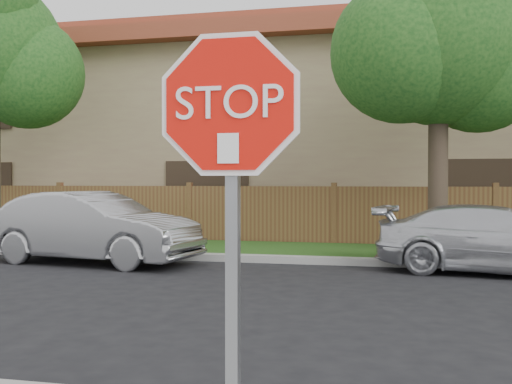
# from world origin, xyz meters

# --- Properties ---
(far_curb) EXTENTS (70.00, 0.30, 0.15)m
(far_curb) POSITION_xyz_m (0.00, 8.15, 0.07)
(far_curb) COLOR gray
(far_curb) RESTS_ON ground
(grass_strip) EXTENTS (70.00, 3.00, 0.12)m
(grass_strip) POSITION_xyz_m (0.00, 9.80, 0.06)
(grass_strip) COLOR #1E4714
(grass_strip) RESTS_ON ground
(fence) EXTENTS (70.00, 0.12, 1.60)m
(fence) POSITION_xyz_m (0.00, 11.40, 0.80)
(fence) COLOR brown
(fence) RESTS_ON ground
(apartment_building) EXTENTS (35.20, 9.20, 7.20)m
(apartment_building) POSITION_xyz_m (0.00, 17.00, 3.53)
(apartment_building) COLOR #9D8061
(apartment_building) RESTS_ON ground
(tree_mid) EXTENTS (4.80, 3.90, 7.35)m
(tree_mid) POSITION_xyz_m (2.52, 9.57, 4.87)
(tree_mid) COLOR #382B21
(tree_mid) RESTS_ON ground
(stop_sign) EXTENTS (1.01, 0.13, 2.55)m
(stop_sign) POSITION_xyz_m (0.69, -1.48, 1.83)
(stop_sign) COLOR gray
(stop_sign) RESTS_ON sidewalk_near
(sedan_left) EXTENTS (4.81, 2.28, 1.52)m
(sedan_left) POSITION_xyz_m (-4.70, 7.18, 0.76)
(sedan_left) COLOR #A0A1A5
(sedan_left) RESTS_ON ground
(sedan_right) EXTENTS (4.68, 2.50, 1.29)m
(sedan_right) POSITION_xyz_m (3.41, 7.60, 0.65)
(sedan_right) COLOR silver
(sedan_right) RESTS_ON ground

